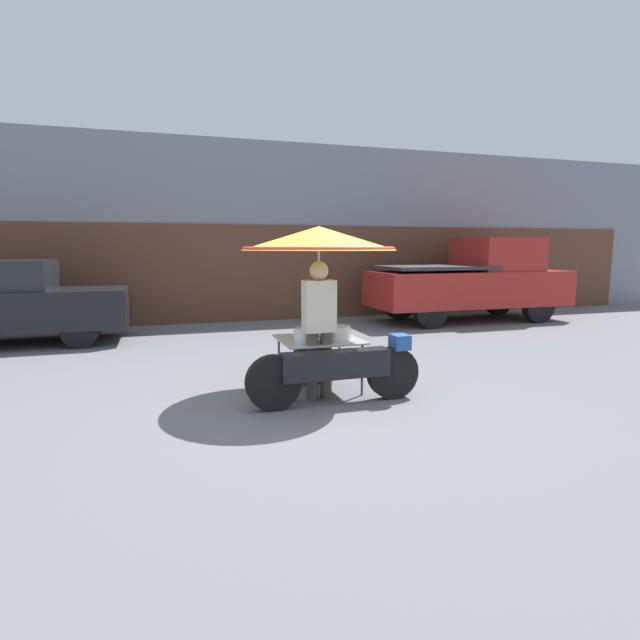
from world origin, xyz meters
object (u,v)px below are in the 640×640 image
object	(u,v)px
vendor_motorcycle_cart	(321,264)
parked_car	(4,302)
vendor_person	(319,322)
pickup_truck	(473,281)

from	to	relation	value
vendor_motorcycle_cart	parked_car	world-z (taller)	vendor_motorcycle_cart
vendor_person	parked_car	distance (m)	6.82
vendor_person	pickup_truck	distance (m)	7.63
vendor_person	parked_car	bearing A→B (deg)	132.70
vendor_motorcycle_cart	pickup_truck	bearing A→B (deg)	40.87
vendor_motorcycle_cart	parked_car	distance (m)	6.74
vendor_motorcycle_cart	vendor_person	xyz separation A→B (m)	(-0.12, -0.29, -0.68)
parked_car	pickup_truck	xyz separation A→B (m)	(10.30, 0.09, 0.18)
parked_car	pickup_truck	size ratio (longest dim) A/B	0.85
pickup_truck	parked_car	bearing A→B (deg)	-179.49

